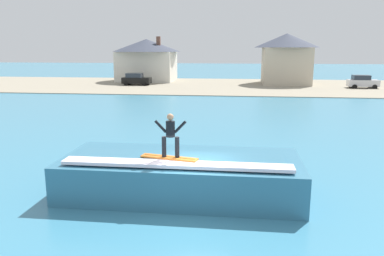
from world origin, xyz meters
The scene contains 9 objects.
ground_plane centered at (0.00, 0.00, 0.00)m, with size 260.00×260.00×0.00m, color teal.
wave_crest centered at (-0.55, 1.15, 0.76)m, with size 8.93×3.83×1.61m.
surfboard centered at (-0.86, 0.41, 1.64)m, with size 2.13×0.81×0.06m.
surfer centered at (-0.81, 0.40, 2.55)m, with size 1.15×0.32×1.58m.
shoreline_bank centered at (0.00, 44.13, 0.04)m, with size 120.00×25.07×0.08m.
car_near_shore centered at (-13.79, 43.18, 0.95)m, with size 4.18×2.30×1.86m.
car_far_shore centered at (18.55, 42.69, 0.94)m, with size 4.04×2.08×1.86m.
house_with_chimney centered at (-13.85, 50.42, 4.02)m, with size 11.29×11.29×7.37m.
house_gabled_white centered at (8.62, 47.84, 4.33)m, with size 9.83×9.83×7.71m.
Camera 1 is at (1.55, -12.44, 5.48)m, focal length 35.43 mm.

